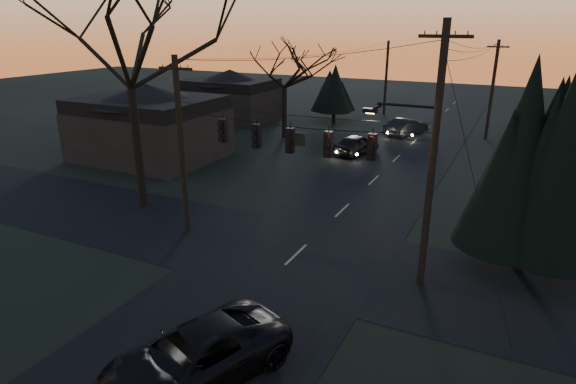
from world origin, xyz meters
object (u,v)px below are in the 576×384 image
at_px(utility_pole_far_l, 384,114).
at_px(bare_tree_left, 126,36).
at_px(suv_near, 195,357).
at_px(sedan_oncoming_b, 406,127).
at_px(utility_pole_far_r, 485,139).
at_px(utility_pole_left, 188,231).
at_px(evergreen_right, 537,154).
at_px(sedan_oncoming_a, 357,144).
at_px(utility_pole_right, 420,283).

xyz_separation_m(utility_pole_far_l, bare_tree_left, (-4.44, -34.23, 9.16)).
height_order(suv_near, sedan_oncoming_b, suv_near).
relative_size(utility_pole_far_r, bare_tree_left, 0.65).
distance_m(utility_pole_far_l, suv_near, 45.00).
height_order(utility_pole_left, utility_pole_far_r, same).
distance_m(bare_tree_left, suv_near, 17.36).
bearing_deg(utility_pole_far_r, utility_pole_left, -112.33).
bearing_deg(bare_tree_left, evergreen_right, 3.47).
bearing_deg(utility_pole_far_l, bare_tree_left, -97.39).
distance_m(utility_pole_left, sedan_oncoming_a, 18.15).
distance_m(sedan_oncoming_a, sedan_oncoming_b, 8.66).
bearing_deg(utility_pole_far_l, utility_pole_right, -72.28).
relative_size(bare_tree_left, sedan_oncoming_a, 2.86).
xyz_separation_m(utility_pole_far_l, sedan_oncoming_a, (2.80, -18.08, 0.78)).
bearing_deg(utility_pole_far_l, evergreen_right, -65.69).
xyz_separation_m(utility_pole_right, suv_near, (-4.70, -8.48, 0.80)).
relative_size(utility_pole_right, utility_pole_left, 1.18).
bearing_deg(utility_pole_far_l, utility_pole_left, -90.00).
xyz_separation_m(utility_pole_right, bare_tree_left, (-15.94, 1.77, 9.16)).
bearing_deg(bare_tree_left, utility_pole_right, -6.33).
xyz_separation_m(utility_pole_far_r, suv_near, (-4.70, -36.48, 0.80)).
bearing_deg(evergreen_right, bare_tree_left, -176.53).
distance_m(utility_pole_far_r, suv_near, 36.79).
relative_size(evergreen_right, sedan_oncoming_a, 1.92).
height_order(utility_pole_left, bare_tree_left, bare_tree_left).
distance_m(utility_pole_far_l, evergreen_right, 36.62).
bearing_deg(suv_near, utility_pole_far_l, 120.62).
bearing_deg(utility_pole_left, utility_pole_right, 0.00).
bearing_deg(evergreen_right, sedan_oncoming_b, 113.52).
distance_m(utility_pole_left, suv_near, 10.90).
xyz_separation_m(evergreen_right, sedan_oncoming_a, (-12.14, 14.98, -4.22)).
distance_m(utility_pole_left, sedan_oncoming_b, 26.79).
bearing_deg(sedan_oncoming_a, utility_pole_far_r, -117.69).
xyz_separation_m(utility_pole_right, evergreen_right, (3.44, 2.94, 5.00)).
bearing_deg(utility_pole_far_r, sedan_oncoming_b, -166.31).
bearing_deg(utility_pole_right, utility_pole_left, 180.00).
height_order(utility_pole_right, utility_pole_far_l, utility_pole_right).
bearing_deg(sedan_oncoming_b, utility_pole_left, 103.84).
bearing_deg(sedan_oncoming_a, utility_pole_far_l, -68.10).
xyz_separation_m(utility_pole_right, sedan_oncoming_b, (-6.75, 26.35, 0.78)).
bearing_deg(suv_near, evergreen_right, 76.47).
bearing_deg(sedan_oncoming_b, utility_pole_far_r, -142.26).
height_order(utility_pole_far_l, bare_tree_left, bare_tree_left).
distance_m(utility_pole_far_r, utility_pole_far_l, 14.01).
height_order(bare_tree_left, sedan_oncoming_b, bare_tree_left).
distance_m(evergreen_right, suv_near, 14.64).
distance_m(utility_pole_far_l, sedan_oncoming_a, 18.32).
relative_size(utility_pole_left, utility_pole_far_l, 1.06).
xyz_separation_m(utility_pole_left, utility_pole_far_l, (0.00, 36.00, 0.00)).
bearing_deg(sedan_oncoming_b, sedan_oncoming_a, 101.07).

